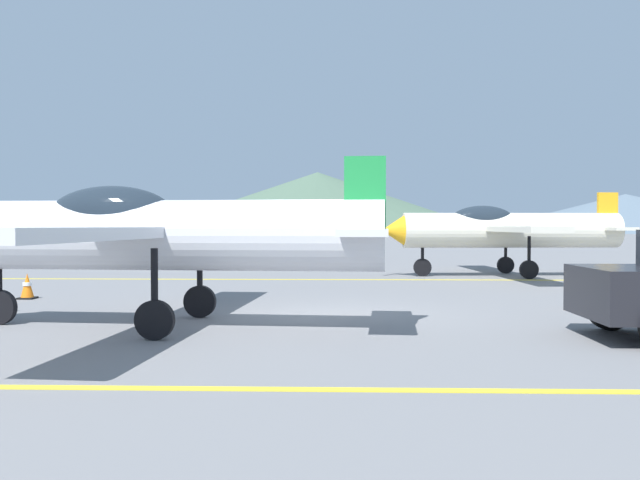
{
  "coord_description": "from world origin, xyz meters",
  "views": [
    {
      "loc": [
        0.1,
        -11.56,
        1.69
      ],
      "look_at": [
        -0.56,
        10.0,
        1.2
      ],
      "focal_mm": 36.22,
      "sensor_mm": 36.0,
      "label": 1
    }
  ],
  "objects_px": {
    "airplane_mid": "(501,229)",
    "airplane_far": "(265,228)",
    "airplane_near": "(149,232)",
    "traffic_cone_side": "(576,295)",
    "traffic_cone_front": "(27,286)"
  },
  "relations": [
    {
      "from": "airplane_mid",
      "to": "traffic_cone_front",
      "type": "distance_m",
      "value": 14.45
    },
    {
      "from": "traffic_cone_side",
      "to": "airplane_far",
      "type": "bearing_deg",
      "value": 114.15
    },
    {
      "from": "airplane_mid",
      "to": "traffic_cone_front",
      "type": "bearing_deg",
      "value": -150.69
    },
    {
      "from": "airplane_mid",
      "to": "traffic_cone_front",
      "type": "relative_size",
      "value": 15.79
    },
    {
      "from": "airplane_near",
      "to": "traffic_cone_side",
      "type": "xyz_separation_m",
      "value": [
        7.93,
        2.54,
        -1.28
      ]
    },
    {
      "from": "airplane_far",
      "to": "traffic_cone_side",
      "type": "xyz_separation_m",
      "value": [
        8.47,
        -18.9,
        -1.28
      ]
    },
    {
      "from": "airplane_near",
      "to": "traffic_cone_front",
      "type": "xyz_separation_m",
      "value": [
        -4.01,
        3.98,
        -1.28
      ]
    },
    {
      "from": "airplane_far",
      "to": "traffic_cone_side",
      "type": "relative_size",
      "value": 15.79
    },
    {
      "from": "airplane_mid",
      "to": "airplane_far",
      "type": "distance_m",
      "value": 13.81
    },
    {
      "from": "traffic_cone_side",
      "to": "airplane_mid",
      "type": "bearing_deg",
      "value": 85.92
    },
    {
      "from": "airplane_mid",
      "to": "airplane_far",
      "type": "height_order",
      "value": "same"
    },
    {
      "from": "airplane_far",
      "to": "traffic_cone_side",
      "type": "bearing_deg",
      "value": -65.85
    },
    {
      "from": "traffic_cone_side",
      "to": "traffic_cone_front",
      "type": "bearing_deg",
      "value": 173.11
    },
    {
      "from": "airplane_far",
      "to": "traffic_cone_front",
      "type": "bearing_deg",
      "value": -101.26
    },
    {
      "from": "airplane_near",
      "to": "airplane_far",
      "type": "relative_size",
      "value": 1.0
    }
  ]
}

